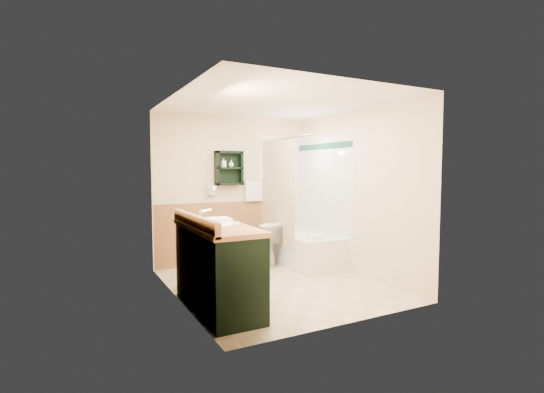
{
  "coord_description": "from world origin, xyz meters",
  "views": [
    {
      "loc": [
        -2.45,
        -4.52,
        1.53
      ],
      "look_at": [
        0.05,
        0.2,
        1.16
      ],
      "focal_mm": 26.0,
      "sensor_mm": 36.0,
      "label": 1
    }
  ],
  "objects_px": {
    "wall_shelf": "(229,168)",
    "soap_bottle_a": "(224,165)",
    "bathtub": "(302,249)",
    "vanity_book": "(191,212)",
    "soap_bottle_b": "(231,164)",
    "vanity": "(218,267)",
    "hair_dryer": "(211,190)",
    "toilet": "(261,244)"
  },
  "relations": [
    {
      "from": "vanity",
      "to": "bathtub",
      "type": "height_order",
      "value": "vanity"
    },
    {
      "from": "vanity",
      "to": "soap_bottle_a",
      "type": "height_order",
      "value": "soap_bottle_a"
    },
    {
      "from": "vanity",
      "to": "soap_bottle_a",
      "type": "bearing_deg",
      "value": 67.11
    },
    {
      "from": "vanity",
      "to": "vanity_book",
      "type": "bearing_deg",
      "value": 111.01
    },
    {
      "from": "vanity",
      "to": "toilet",
      "type": "relative_size",
      "value": 2.09
    },
    {
      "from": "vanity",
      "to": "soap_bottle_a",
      "type": "relative_size",
      "value": 10.04
    },
    {
      "from": "vanity",
      "to": "hair_dryer",
      "type": "bearing_deg",
      "value": 72.84
    },
    {
      "from": "toilet",
      "to": "vanity_book",
      "type": "xyz_separation_m",
      "value": [
        -1.45,
        -1.12,
        0.69
      ]
    },
    {
      "from": "vanity",
      "to": "toilet",
      "type": "xyz_separation_m",
      "value": [
        1.29,
        1.55,
        -0.12
      ]
    },
    {
      "from": "vanity",
      "to": "soap_bottle_a",
      "type": "xyz_separation_m",
      "value": [
        0.8,
        1.9,
        1.13
      ]
    },
    {
      "from": "wall_shelf",
      "to": "soap_bottle_b",
      "type": "xyz_separation_m",
      "value": [
        0.03,
        -0.01,
        0.06
      ]
    },
    {
      "from": "bathtub",
      "to": "soap_bottle_b",
      "type": "relative_size",
      "value": 13.63
    },
    {
      "from": "vanity",
      "to": "vanity_book",
      "type": "distance_m",
      "value": 0.73
    },
    {
      "from": "vanity",
      "to": "bathtub",
      "type": "relative_size",
      "value": 0.98
    },
    {
      "from": "hair_dryer",
      "to": "vanity_book",
      "type": "distance_m",
      "value": 1.69
    },
    {
      "from": "vanity_book",
      "to": "soap_bottle_b",
      "type": "distance_m",
      "value": 1.92
    },
    {
      "from": "hair_dryer",
      "to": "soap_bottle_a",
      "type": "xyz_separation_m",
      "value": [
        0.21,
        -0.03,
        0.4
      ]
    },
    {
      "from": "wall_shelf",
      "to": "soap_bottle_a",
      "type": "xyz_separation_m",
      "value": [
        -0.09,
        -0.01,
        0.05
      ]
    },
    {
      "from": "wall_shelf",
      "to": "bathtub",
      "type": "bearing_deg",
      "value": -30.15
    },
    {
      "from": "vanity",
      "to": "vanity_book",
      "type": "xyz_separation_m",
      "value": [
        -0.17,
        0.43,
        0.57
      ]
    },
    {
      "from": "toilet",
      "to": "vanity",
      "type": "bearing_deg",
      "value": 39.01
    },
    {
      "from": "bathtub",
      "to": "soap_bottle_b",
      "type": "bearing_deg",
      "value": 149.21
    },
    {
      "from": "bathtub",
      "to": "soap_bottle_b",
      "type": "height_order",
      "value": "soap_bottle_b"
    },
    {
      "from": "hair_dryer",
      "to": "soap_bottle_b",
      "type": "xyz_separation_m",
      "value": [
        0.33,
        -0.03,
        0.41
      ]
    },
    {
      "from": "toilet",
      "to": "soap_bottle_b",
      "type": "distance_m",
      "value": 1.36
    },
    {
      "from": "wall_shelf",
      "to": "soap_bottle_a",
      "type": "relative_size",
      "value": 3.76
    },
    {
      "from": "hair_dryer",
      "to": "soap_bottle_b",
      "type": "height_order",
      "value": "soap_bottle_b"
    },
    {
      "from": "bathtub",
      "to": "soap_bottle_a",
      "type": "distance_m",
      "value": 1.85
    },
    {
      "from": "toilet",
      "to": "soap_bottle_b",
      "type": "bearing_deg",
      "value": -55.46
    },
    {
      "from": "wall_shelf",
      "to": "bathtub",
      "type": "height_order",
      "value": "wall_shelf"
    },
    {
      "from": "vanity",
      "to": "vanity_book",
      "type": "relative_size",
      "value": 7.05
    },
    {
      "from": "bathtub",
      "to": "hair_dryer",
      "type": "bearing_deg",
      "value": 154.91
    },
    {
      "from": "wall_shelf",
      "to": "vanity",
      "type": "distance_m",
      "value": 2.37
    },
    {
      "from": "vanity_book",
      "to": "soap_bottle_a",
      "type": "bearing_deg",
      "value": 43.38
    },
    {
      "from": "wall_shelf",
      "to": "vanity_book",
      "type": "height_order",
      "value": "wall_shelf"
    },
    {
      "from": "soap_bottle_a",
      "to": "soap_bottle_b",
      "type": "bearing_deg",
      "value": 0.0
    },
    {
      "from": "vanity",
      "to": "bathtub",
      "type": "xyz_separation_m",
      "value": [
        1.92,
        1.31,
        -0.21
      ]
    },
    {
      "from": "wall_shelf",
      "to": "toilet",
      "type": "distance_m",
      "value": 1.32
    },
    {
      "from": "bathtub",
      "to": "soap_bottle_a",
      "type": "xyz_separation_m",
      "value": [
        -1.12,
        0.59,
        1.35
      ]
    },
    {
      "from": "wall_shelf",
      "to": "vanity_book",
      "type": "bearing_deg",
      "value": -125.75
    },
    {
      "from": "bathtub",
      "to": "vanity_book",
      "type": "relative_size",
      "value": 7.21
    },
    {
      "from": "bathtub",
      "to": "vanity_book",
      "type": "distance_m",
      "value": 2.39
    }
  ]
}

